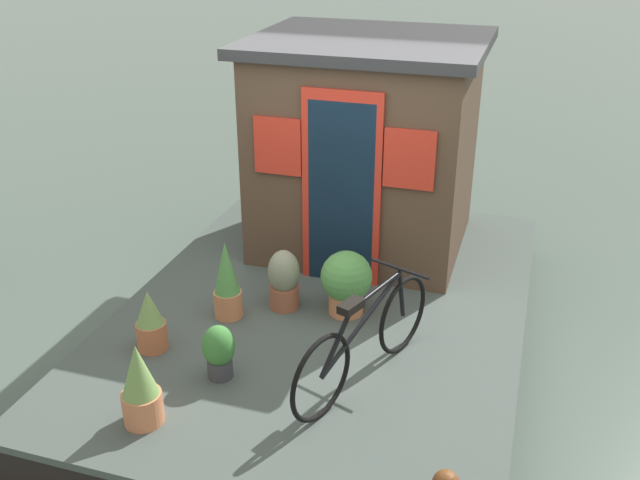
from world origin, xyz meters
The scene contains 10 objects.
ground_plane centered at (0.00, 0.00, 0.00)m, with size 60.00×60.00×0.00m, color #47564C.
houseboat_deck centered at (0.00, 0.00, 0.19)m, with size 4.83×3.40×0.38m.
houseboat_cabin centered at (1.30, 0.00, 1.43)m, with size 1.93×2.17×2.08m.
bicycle centered at (-1.01, -0.60, 0.74)m, with size 1.57×0.70×0.77m.
potted_plant_sage centered at (-0.19, 0.33, 0.65)m, with size 0.27×0.27×0.54m.
potted_plant_succulent centered at (-1.91, 0.72, 0.67)m, with size 0.27×0.27×0.62m.
potted_plant_ivy centered at (-0.12, -0.21, 0.69)m, with size 0.44×0.44×0.57m.
potted_plant_thyme centered at (-1.10, 1.11, 0.63)m, with size 0.24×0.24×0.52m.
potted_plant_lavender centered at (-1.28, 0.44, 0.61)m, with size 0.25×0.25×0.43m.
potted_plant_rosemary centered at (-0.47, 0.73, 0.71)m, with size 0.24×0.24×0.70m.
Camera 1 is at (-5.26, -1.59, 3.62)m, focal length 40.27 mm.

